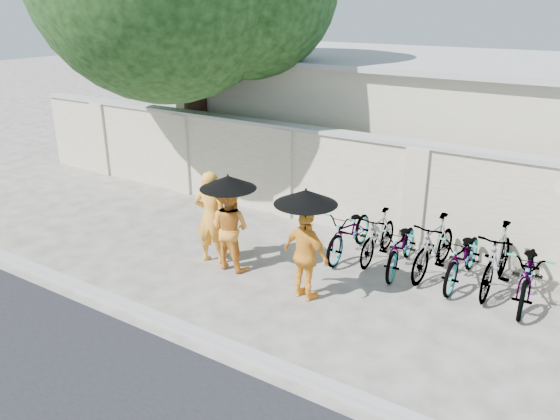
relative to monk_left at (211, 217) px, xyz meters
The scene contains 16 objects.
ground 1.30m from the monk_left, 23.66° to the right, with size 80.00×80.00×0.00m, color #AEA79E.
kerb 2.40m from the monk_left, 67.34° to the right, with size 40.00×0.16×0.12m, color #A0A0A0.
compound_wall 3.38m from the monk_left, 56.47° to the left, with size 20.00×0.30×2.00m, color silver.
building_behind 7.25m from the monk_left, 66.57° to the left, with size 14.00×6.00×3.20m, color beige.
monk_left is the anchor object (origin of this frame).
monk_center 0.45m from the monk_left, ahead, with size 0.75×0.59×1.55m, color orange.
parasol_center 0.93m from the monk_left, 11.00° to the right, with size 0.99×0.99×0.90m.
monk_right 2.17m from the monk_left, ahead, with size 0.91×0.38×1.55m, color #FFAE30.
parasol_right 2.37m from the monk_left, ahead, with size 0.99×0.99×1.03m.
bike_0 2.63m from the monk_left, 38.79° to the left, with size 0.63×1.82×0.96m, color #928DA8.
bike_1 3.12m from the monk_left, 34.19° to the left, with size 0.45×1.58×0.95m, color #928DA8.
bike_2 3.49m from the monk_left, 26.89° to the left, with size 0.61×1.75×0.92m, color #928DA8.
bike_3 4.02m from the monk_left, 25.40° to the left, with size 0.50×1.77×1.06m, color #928DA8.
bike_4 4.49m from the monk_left, 21.99° to the left, with size 0.63×1.82×0.95m, color #928DA8.
bike_5 5.00m from the monk_left, 20.34° to the left, with size 0.53×1.87×1.12m, color #928DA8.
bike_6 5.46m from the monk_left, 16.92° to the left, with size 0.67×1.92×1.01m, color #928DA8.
Camera 1 is at (5.19, -6.73, 4.56)m, focal length 35.00 mm.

